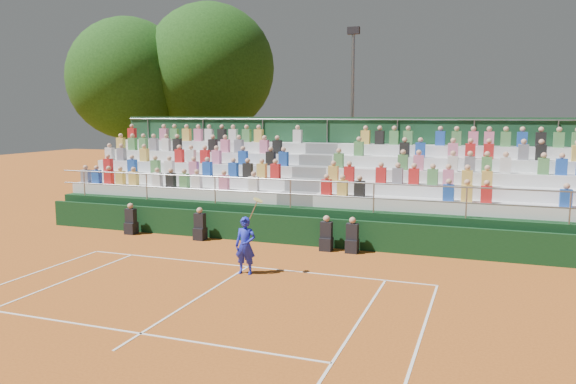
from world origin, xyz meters
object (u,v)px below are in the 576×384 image
(tree_east, at_px, (210,69))
(floodlight_mast, at_px, (352,103))
(tree_west, at_px, (129,79))
(tennis_player, at_px, (245,245))

(tree_east, distance_m, floodlight_mast, 9.29)
(tree_west, distance_m, floodlight_mast, 13.13)
(tennis_player, xyz_separation_m, tree_east, (-9.07, 15.34, 6.28))
(tree_west, bearing_deg, floodlight_mast, 0.81)
(tree_west, xyz_separation_m, tree_east, (4.17, 1.99, 0.60))
(tree_east, relative_size, floodlight_mast, 1.24)
(floodlight_mast, bearing_deg, tennis_player, -89.18)
(tennis_player, bearing_deg, tree_west, 134.76)
(tree_west, bearing_deg, tree_east, 25.44)
(tennis_player, relative_size, tree_east, 0.20)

